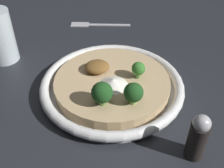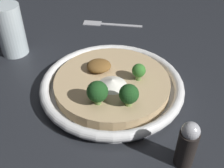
{
  "view_description": "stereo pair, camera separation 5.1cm",
  "coord_description": "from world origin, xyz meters",
  "px_view_note": "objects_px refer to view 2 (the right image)",
  "views": [
    {
      "loc": [
        -0.06,
        -0.43,
        0.38
      ],
      "look_at": [
        0.0,
        0.0,
        0.02
      ],
      "focal_mm": 45.0,
      "sensor_mm": 36.0,
      "label": 1
    },
    {
      "loc": [
        -0.01,
        -0.43,
        0.38
      ],
      "look_at": [
        0.0,
        0.0,
        0.02
      ],
      "focal_mm": 45.0,
      "sensor_mm": 36.0,
      "label": 2
    }
  ],
  "objects_px": {
    "fork_utensil": "(106,24)",
    "drinking_glass": "(10,30)",
    "broccoli_front": "(97,92)",
    "pepper_shaker": "(187,144)",
    "broccoli_right": "(139,72)",
    "risotto_bowl": "(112,85)",
    "broccoli_front_right": "(129,94)"
  },
  "relations": [
    {
      "from": "broccoli_front",
      "to": "broccoli_front_right",
      "type": "xyz_separation_m",
      "value": [
        0.05,
        -0.0,
        -0.0
      ]
    },
    {
      "from": "broccoli_front_right",
      "to": "pepper_shaker",
      "type": "height_order",
      "value": "pepper_shaker"
    },
    {
      "from": "broccoli_right",
      "to": "drinking_glass",
      "type": "xyz_separation_m",
      "value": [
        -0.28,
        0.15,
        0.01
      ]
    },
    {
      "from": "risotto_bowl",
      "to": "pepper_shaker",
      "type": "relative_size",
      "value": 3.29
    },
    {
      "from": "risotto_bowl",
      "to": "pepper_shaker",
      "type": "bearing_deg",
      "value": -57.48
    },
    {
      "from": "broccoli_right",
      "to": "fork_utensil",
      "type": "relative_size",
      "value": 0.21
    },
    {
      "from": "fork_utensil",
      "to": "broccoli_front_right",
      "type": "bearing_deg",
      "value": 105.62
    },
    {
      "from": "drinking_glass",
      "to": "fork_utensil",
      "type": "bearing_deg",
      "value": 32.85
    },
    {
      "from": "risotto_bowl",
      "to": "fork_utensil",
      "type": "distance_m",
      "value": 0.29
    },
    {
      "from": "broccoli_front",
      "to": "fork_utensil",
      "type": "height_order",
      "value": "broccoli_front"
    },
    {
      "from": "broccoli_front_right",
      "to": "pepper_shaker",
      "type": "xyz_separation_m",
      "value": [
        0.08,
        -0.1,
        -0.01
      ]
    },
    {
      "from": "risotto_bowl",
      "to": "pepper_shaker",
      "type": "xyz_separation_m",
      "value": [
        0.11,
        -0.17,
        0.03
      ]
    },
    {
      "from": "pepper_shaker",
      "to": "broccoli_right",
      "type": "bearing_deg",
      "value": 108.79
    },
    {
      "from": "fork_utensil",
      "to": "broccoli_right",
      "type": "bearing_deg",
      "value": 111.56
    },
    {
      "from": "broccoli_front",
      "to": "pepper_shaker",
      "type": "height_order",
      "value": "pepper_shaker"
    },
    {
      "from": "drinking_glass",
      "to": "fork_utensil",
      "type": "xyz_separation_m",
      "value": [
        0.22,
        0.14,
        -0.06
      ]
    },
    {
      "from": "fork_utensil",
      "to": "risotto_bowl",
      "type": "bearing_deg",
      "value": 101.7
    },
    {
      "from": "risotto_bowl",
      "to": "broccoli_front",
      "type": "bearing_deg",
      "value": -111.37
    },
    {
      "from": "fork_utensil",
      "to": "drinking_glass",
      "type": "bearing_deg",
      "value": 41.88
    },
    {
      "from": "broccoli_right",
      "to": "broccoli_front_right",
      "type": "bearing_deg",
      "value": -108.79
    },
    {
      "from": "broccoli_right",
      "to": "pepper_shaker",
      "type": "relative_size",
      "value": 0.4
    },
    {
      "from": "fork_utensil",
      "to": "pepper_shaker",
      "type": "bearing_deg",
      "value": 113.89
    },
    {
      "from": "broccoli_front",
      "to": "risotto_bowl",
      "type": "bearing_deg",
      "value": 68.63
    },
    {
      "from": "broccoli_front",
      "to": "broccoli_right",
      "type": "bearing_deg",
      "value": 39.56
    },
    {
      "from": "broccoli_right",
      "to": "pepper_shaker",
      "type": "xyz_separation_m",
      "value": [
        0.06,
        -0.17,
        -0.01
      ]
    },
    {
      "from": "drinking_glass",
      "to": "fork_utensil",
      "type": "distance_m",
      "value": 0.27
    },
    {
      "from": "broccoli_front_right",
      "to": "pepper_shaker",
      "type": "relative_size",
      "value": 0.48
    },
    {
      "from": "broccoli_right",
      "to": "drinking_glass",
      "type": "height_order",
      "value": "drinking_glass"
    },
    {
      "from": "broccoli_right",
      "to": "pepper_shaker",
      "type": "bearing_deg",
      "value": -71.21
    },
    {
      "from": "pepper_shaker",
      "to": "drinking_glass",
      "type": "bearing_deg",
      "value": 136.89
    },
    {
      "from": "broccoli_front",
      "to": "broccoli_right",
      "type": "relative_size",
      "value": 1.3
    },
    {
      "from": "broccoli_right",
      "to": "pepper_shaker",
      "type": "distance_m",
      "value": 0.18
    }
  ]
}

